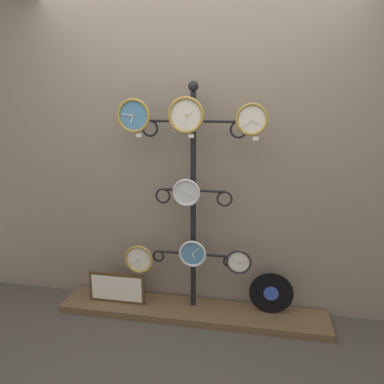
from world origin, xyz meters
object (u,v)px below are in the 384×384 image
object	(u,v)px
clock_middle_center	(187,192)
picture_frame	(117,288)
clock_top_left	(134,116)
clock_top_right	(252,119)
clock_bottom_right	(239,262)
clock_top_center	(186,115)
vinyl_record	(271,293)
clock_bottom_left	(139,259)
clock_bottom_center	(193,254)
display_stand	(193,231)

from	to	relation	value
clock_middle_center	picture_frame	world-z (taller)	clock_middle_center
clock_top_left	picture_frame	distance (m)	1.44
clock_top_right	clock_bottom_right	size ratio (longest dim) A/B	1.15
clock_top_left	clock_top_center	xyz separation A→B (m)	(0.39, 0.01, 0.01)
clock_middle_center	clock_bottom_right	bearing A→B (deg)	-2.17
clock_top_left	vinyl_record	distance (m)	1.75
clock_top_center	clock_bottom_left	distance (m)	1.22
clock_top_center	clock_bottom_right	world-z (taller)	clock_top_center
vinyl_record	clock_top_center	bearing A→B (deg)	-174.03
clock_top_center	clock_bottom_right	xyz separation A→B (m)	(0.41, -0.02, -1.10)
clock_top_right	clock_bottom_center	size ratio (longest dim) A/B	1.03
display_stand	clock_top_center	size ratio (longest dim) A/B	6.96
clock_bottom_right	vinyl_record	distance (m)	0.40
display_stand	vinyl_record	world-z (taller)	display_stand
clock_top_left	clock_bottom_center	size ratio (longest dim) A/B	1.15
clock_bottom_right	picture_frame	bearing A→B (deg)	179.11
display_stand	picture_frame	size ratio (longest dim) A/B	3.85
clock_top_left	clock_top_center	world-z (taller)	clock_top_center
display_stand	clock_top_right	bearing A→B (deg)	-14.39
clock_bottom_center	picture_frame	world-z (taller)	clock_bottom_center
clock_top_center	clock_bottom_center	world-z (taller)	clock_top_center
clock_bottom_right	picture_frame	xyz separation A→B (m)	(-1.01, 0.02, -0.33)
clock_top_right	picture_frame	distance (m)	1.77
clock_top_center	clock_bottom_right	bearing A→B (deg)	-2.24
clock_top_right	clock_middle_center	distance (m)	0.73
clock_top_right	vinyl_record	bearing A→B (deg)	26.36
display_stand	clock_middle_center	xyz separation A→B (m)	(-0.04, -0.08, 0.34)
clock_top_left	clock_bottom_left	xyz separation A→B (m)	(-0.01, 0.02, -1.15)
clock_bottom_right	clock_top_left	bearing A→B (deg)	179.67
clock_top_right	clock_middle_center	world-z (taller)	clock_top_right
clock_top_left	clock_bottom_left	bearing A→B (deg)	106.32
clock_top_left	vinyl_record	xyz separation A→B (m)	(1.07, 0.08, -1.38)
clock_bottom_left	picture_frame	size ratio (longest dim) A/B	0.50
clock_top_left	clock_middle_center	distance (m)	0.69
display_stand	clock_bottom_center	distance (m)	0.18
clock_bottom_left	picture_frame	xyz separation A→B (m)	(-0.20, -0.01, -0.28)
clock_bottom_center	picture_frame	xyz separation A→B (m)	(-0.65, -0.00, -0.36)
display_stand	clock_top_right	size ratio (longest dim) A/B	8.19
clock_bottom_left	clock_bottom_right	distance (m)	0.81
clock_top_center	picture_frame	bearing A→B (deg)	-179.97
display_stand	vinyl_record	xyz separation A→B (m)	(0.64, -0.01, -0.48)
clock_top_left	clock_bottom_right	size ratio (longest dim) A/B	1.29
display_stand	picture_frame	bearing A→B (deg)	-172.59
clock_bottom_center	clock_bottom_left	bearing A→B (deg)	179.49
clock_top_right	clock_bottom_right	distance (m)	1.08
clock_top_center	vinyl_record	xyz separation A→B (m)	(0.67, 0.07, -1.39)
vinyl_record	picture_frame	distance (m)	1.28
clock_top_center	clock_bottom_left	bearing A→B (deg)	178.98
clock_top_right	picture_frame	size ratio (longest dim) A/B	0.47
display_stand	clock_top_left	size ratio (longest dim) A/B	7.32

